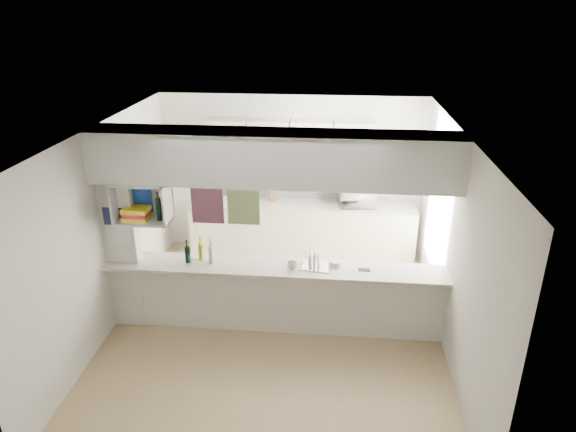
# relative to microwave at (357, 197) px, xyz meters

# --- Properties ---
(floor) EXTENTS (4.80, 4.80, 0.00)m
(floor) POSITION_rel_microwave_xyz_m (-1.06, -2.12, -1.07)
(floor) COLOR tan
(floor) RESTS_ON ground
(ceiling) EXTENTS (4.80, 4.80, 0.00)m
(ceiling) POSITION_rel_microwave_xyz_m (-1.06, -2.12, 1.53)
(ceiling) COLOR white
(ceiling) RESTS_ON wall_back
(wall_back) EXTENTS (4.20, 0.00, 4.20)m
(wall_back) POSITION_rel_microwave_xyz_m (-1.06, 0.28, 0.23)
(wall_back) COLOR silver
(wall_back) RESTS_ON floor
(wall_left) EXTENTS (0.00, 4.80, 4.80)m
(wall_left) POSITION_rel_microwave_xyz_m (-3.16, -2.12, 0.23)
(wall_left) COLOR silver
(wall_left) RESTS_ON floor
(wall_right) EXTENTS (0.00, 4.80, 4.80)m
(wall_right) POSITION_rel_microwave_xyz_m (1.04, -2.12, 0.23)
(wall_right) COLOR silver
(wall_right) RESTS_ON floor
(servery_partition) EXTENTS (4.20, 0.50, 2.60)m
(servery_partition) POSITION_rel_microwave_xyz_m (-1.24, -2.12, 0.58)
(servery_partition) COLOR silver
(servery_partition) RESTS_ON floor
(cubby_shelf) EXTENTS (0.65, 0.35, 0.50)m
(cubby_shelf) POSITION_rel_microwave_xyz_m (-2.63, -2.18, 0.64)
(cubby_shelf) COLOR white
(cubby_shelf) RESTS_ON bulkhead
(kitchen_run) EXTENTS (3.60, 0.63, 2.24)m
(kitchen_run) POSITION_rel_microwave_xyz_m (-0.90, 0.02, -0.25)
(kitchen_run) COLOR beige
(kitchen_run) RESTS_ON floor
(microwave) EXTENTS (0.61, 0.46, 0.31)m
(microwave) POSITION_rel_microwave_xyz_m (0.00, 0.00, 0.00)
(microwave) COLOR white
(microwave) RESTS_ON bench_top
(bowl) EXTENTS (0.25, 0.25, 0.06)m
(bowl) POSITION_rel_microwave_xyz_m (0.04, -0.01, 0.19)
(bowl) COLOR navy
(bowl) RESTS_ON microwave
(dish_rack) EXTENTS (0.41, 0.33, 0.20)m
(dish_rack) POSITION_rel_microwave_xyz_m (-0.54, -2.08, -0.07)
(dish_rack) COLOR silver
(dish_rack) RESTS_ON breakfast_bar
(cup) EXTENTS (0.15, 0.15, 0.09)m
(cup) POSITION_rel_microwave_xyz_m (-0.84, -2.20, -0.09)
(cup) COLOR white
(cup) RESTS_ON dish_rack
(wine_bottles) EXTENTS (0.37, 0.15, 0.34)m
(wine_bottles) POSITION_rel_microwave_xyz_m (-1.99, -2.09, -0.03)
(wine_bottles) COLOR black
(wine_bottles) RESTS_ON breakfast_bar
(plastic_tubs) EXTENTS (0.50, 0.18, 0.08)m
(plastic_tubs) POSITION_rel_microwave_xyz_m (-0.30, -2.05, -0.12)
(plastic_tubs) COLOR silver
(plastic_tubs) RESTS_ON breakfast_bar
(utensil_jar) EXTENTS (0.09, 0.09, 0.13)m
(utensil_jar) POSITION_rel_microwave_xyz_m (-1.62, 0.03, -0.09)
(utensil_jar) COLOR black
(utensil_jar) RESTS_ON bench_top
(knife_block) EXTENTS (0.12, 0.11, 0.21)m
(knife_block) POSITION_rel_microwave_xyz_m (-1.35, 0.06, -0.05)
(knife_block) COLOR #53341C
(knife_block) RESTS_ON bench_top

